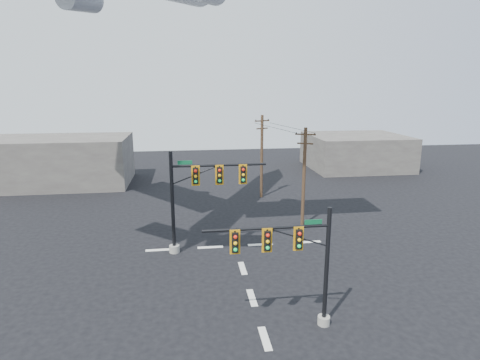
{
  "coord_description": "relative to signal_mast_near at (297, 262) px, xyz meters",
  "views": [
    {
      "loc": [
        -3.65,
        -17.46,
        12.52
      ],
      "look_at": [
        -0.59,
        5.0,
        7.07
      ],
      "focal_mm": 30.0,
      "sensor_mm": 36.0,
      "label": 1
    }
  ],
  "objects": [
    {
      "name": "ground",
      "position": [
        -1.73,
        -0.74,
        -3.71
      ],
      "size": [
        120.0,
        120.0,
        0.0
      ],
      "primitive_type": "plane",
      "color": "black",
      "rests_on": "ground"
    },
    {
      "name": "lane_markings",
      "position": [
        -1.73,
        4.6,
        -3.7
      ],
      "size": [
        14.0,
        21.2,
        0.01
      ],
      "color": "silver",
      "rests_on": "ground"
    },
    {
      "name": "signal_mast_near",
      "position": [
        0.0,
        0.0,
        0.0
      ],
      "size": [
        6.7,
        0.72,
        6.54
      ],
      "color": "gray",
      "rests_on": "ground"
    },
    {
      "name": "signal_mast_far",
      "position": [
        -4.75,
        10.61,
        0.69
      ],
      "size": [
        7.39,
        0.86,
        7.81
      ],
      "color": "gray",
      "rests_on": "ground"
    },
    {
      "name": "utility_pole_a",
      "position": [
        4.85,
        15.16,
        0.93
      ],
      "size": [
        1.68,
        0.82,
        8.88
      ],
      "rotation": [
        0.0,
        0.0,
        -0.41
      ],
      "color": "#4B3020",
      "rests_on": "ground"
    },
    {
      "name": "utility_pole_b",
      "position": [
        2.91,
        24.9,
        1.12
      ],
      "size": [
        1.75,
        0.9,
        9.24
      ],
      "rotation": [
        0.0,
        0.0,
        0.43
      ],
      "color": "#4B3020",
      "rests_on": "ground"
    },
    {
      "name": "power_lines",
      "position": [
        3.88,
        20.03,
        4.68
      ],
      "size": [
        3.59,
        9.75,
        0.03
      ],
      "color": "black"
    },
    {
      "name": "building_left",
      "position": [
        -21.73,
        34.26,
        -0.71
      ],
      "size": [
        18.0,
        10.0,
        6.0
      ],
      "primitive_type": "cube",
      "color": "#69655D",
      "rests_on": "ground"
    },
    {
      "name": "building_right",
      "position": [
        20.27,
        39.26,
        -1.21
      ],
      "size": [
        14.0,
        12.0,
        5.0
      ],
      "primitive_type": "cube",
      "color": "#69655D",
      "rests_on": "ground"
    }
  ]
}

